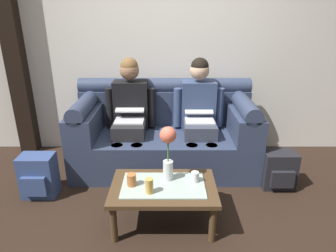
% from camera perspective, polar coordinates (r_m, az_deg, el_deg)
% --- Properties ---
extents(ground_plane, '(14.00, 14.00, 0.00)m').
position_cam_1_polar(ground_plane, '(2.59, -0.69, -19.50)').
color(ground_plane, black).
extents(back_wall_patterned, '(6.00, 0.12, 2.90)m').
position_cam_1_polar(back_wall_patterned, '(3.67, -0.36, 17.44)').
color(back_wall_patterned, silver).
rests_on(back_wall_patterned, ground_plane).
extents(timber_pillar, '(0.20, 0.20, 2.90)m').
position_cam_1_polar(timber_pillar, '(3.97, -27.40, 15.48)').
color(timber_pillar, black).
rests_on(timber_pillar, ground_plane).
extents(couch, '(1.98, 0.88, 0.96)m').
position_cam_1_polar(couch, '(3.40, -0.41, -1.58)').
color(couch, '#2D3851').
rests_on(couch, ground_plane).
extents(person_left, '(0.56, 0.67, 1.22)m').
position_cam_1_polar(person_left, '(3.32, -6.98, 2.94)').
color(person_left, '#232326').
rests_on(person_left, ground_plane).
extents(person_right, '(0.56, 0.67, 1.22)m').
position_cam_1_polar(person_right, '(3.31, 6.15, 2.92)').
color(person_right, '#383D4C').
rests_on(person_right, ground_plane).
extents(coffee_table, '(0.86, 0.55, 0.37)m').
position_cam_1_polar(coffee_table, '(2.51, -0.67, -12.18)').
color(coffee_table, '#47331E').
rests_on(coffee_table, ground_plane).
extents(flower_vase, '(0.13, 0.13, 0.47)m').
position_cam_1_polar(flower_vase, '(2.41, 0.22, -3.97)').
color(flower_vase, silver).
rests_on(flower_vase, coffee_table).
extents(cup_near_left, '(0.06, 0.06, 0.12)m').
position_cam_1_polar(cup_near_left, '(2.35, -3.37, -11.30)').
color(cup_near_left, gold).
rests_on(cup_near_left, coffee_table).
extents(cup_near_right, '(0.06, 0.06, 0.09)m').
position_cam_1_polar(cup_near_right, '(2.51, 5.36, -9.62)').
color(cup_near_right, silver).
rests_on(cup_near_right, coffee_table).
extents(cup_far_center, '(0.07, 0.07, 0.10)m').
position_cam_1_polar(cup_far_center, '(2.46, -6.74, -10.12)').
color(cup_far_center, '#B26633').
rests_on(cup_far_center, coffee_table).
extents(backpack_right, '(0.32, 0.26, 0.38)m').
position_cam_1_polar(backpack_right, '(3.24, 20.53, -7.89)').
color(backpack_right, black).
rests_on(backpack_right, ground_plane).
extents(backpack_left, '(0.32, 0.26, 0.42)m').
position_cam_1_polar(backpack_left, '(3.15, -23.21, -8.74)').
color(backpack_left, '#33477A').
rests_on(backpack_left, ground_plane).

